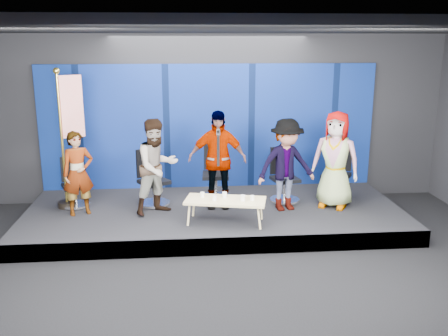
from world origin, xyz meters
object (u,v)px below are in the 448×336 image
Objects in this scene: chair_d at (284,184)px; panelist_d at (286,165)px; mug_b at (215,198)px; flag_stand at (69,135)px; panelist_b at (157,167)px; mug_e at (252,198)px; coffee_table at (225,201)px; mug_a at (202,195)px; panelist_c at (217,159)px; mug_c at (225,195)px; chair_a at (75,190)px; chair_e at (336,181)px; chair_b at (153,187)px; panelist_e at (335,160)px; chair_c at (216,180)px; panelist_a at (78,173)px; mug_d at (243,198)px.

chair_d is 0.62× the size of panelist_d.
flag_stand is (-2.60, 1.20, 0.91)m from mug_b.
panelist_b is 20.17× the size of mug_e.
mug_a is at bearing 156.34° from coffee_table.
panelist_c reaches higher than mug_a.
coffee_table is at bearing -88.52° from mug_c.
chair_a is 10.69× the size of mug_b.
coffee_table is (-2.32, -1.16, 0.02)m from chair_e.
chair_b is 0.59× the size of panelist_e.
mug_e is (0.46, -0.20, -0.00)m from mug_c.
mug_a is 0.03× the size of flag_stand.
chair_c is 1.25m from mug_a.
chair_e is (1.07, 0.06, 0.02)m from chair_d.
chair_d is 12.25× the size of mug_e.
chair_c is (2.70, 0.23, 0.06)m from chair_a.
panelist_a is (0.19, -0.46, 0.45)m from chair_a.
chair_b is 1.26m from chair_c.
panelist_e is at bearing -34.22° from flag_stand.
flag_stand is (-2.72, 0.28, 0.46)m from panelist_c.
panelist_d is 1.66m from mug_a.
mug_e is at bearing -66.27° from chair_c.
mug_b is (0.99, -0.67, -0.40)m from panelist_b.
panelist_a is 3.76m from panelist_d.
mug_b is at bearing -123.76° from chair_e.
chair_b is 12.20× the size of mug_b.
chair_d is at bearing -23.23° from chair_a.
chair_a is 0.55× the size of panelist_d.
chair_b is 0.73× the size of coffee_table.
panelist_e is at bearing -7.16° from panelist_d.
chair_a is 10.84× the size of mug_a.
mug_e is at bearing -115.70° from chair_e.
mug_d is (-0.88, -0.70, -0.38)m from panelist_d.
panelist_e is at bearing -37.54° from chair_d.
coffee_table is at bearing -151.08° from chair_d.
chair_e is at bearing 13.44° from panelist_d.
mug_d is 1.16× the size of mug_e.
mug_a is 0.88m from mug_e.
mug_e is at bearing -124.41° from panelist_e.
panelist_e is (2.19, -0.18, -0.01)m from panelist_c.
chair_e reaches higher than mug_b.
panelist_b reaches higher than chair_a.
panelist_c is 1.26× the size of coffee_table.
chair_e is at bearing -17.01° from panelist_a.
panelist_a is 15.29× the size of mug_d.
coffee_table is (2.77, -1.15, 0.08)m from chair_a.
panelist_c is at bearing -21.13° from panelist_b.
panelist_a is 2.66m from mug_c.
mug_c is (2.58, -0.57, -0.29)m from panelist_a.
chair_d is at bearing -34.20° from chair_b.
chair_b is 2.12m from mug_e.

